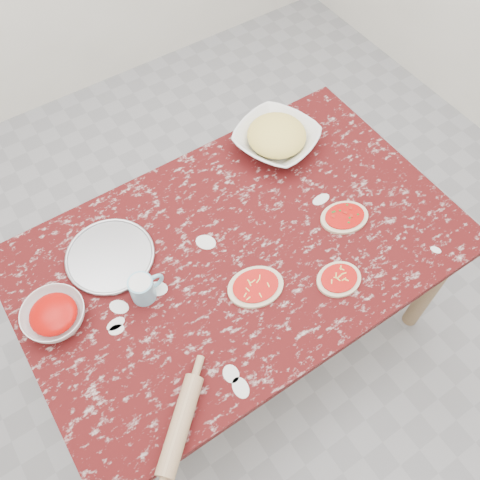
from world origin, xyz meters
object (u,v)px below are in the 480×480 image
object	(u,v)px
cheese_bowl	(276,139)
flour_mug	(143,288)
worktable	(240,259)
rolling_pin	(180,425)
pizza_tray	(110,257)
sauce_bowl	(55,316)

from	to	relation	value
cheese_bowl	flour_mug	distance (m)	0.84
worktable	cheese_bowl	size ratio (longest dim) A/B	4.98
flour_mug	rolling_pin	bearing A→B (deg)	-104.69
worktable	flour_mug	xyz separation A→B (m)	(-0.38, 0.02, 0.13)
pizza_tray	flour_mug	bearing A→B (deg)	-80.63
sauce_bowl	flour_mug	distance (m)	0.30
pizza_tray	flour_mug	size ratio (longest dim) A/B	2.46
worktable	sauce_bowl	bearing A→B (deg)	171.42
flour_mug	rolling_pin	size ratio (longest dim) A/B	0.43
flour_mug	rolling_pin	world-z (taller)	flour_mug
sauce_bowl	rolling_pin	bearing A→B (deg)	-72.09
cheese_bowl	flour_mug	size ratio (longest dim) A/B	2.54
pizza_tray	sauce_bowl	size ratio (longest dim) A/B	1.49
pizza_tray	rolling_pin	size ratio (longest dim) A/B	1.06
rolling_pin	worktable	bearing A→B (deg)	40.85
flour_mug	sauce_bowl	bearing A→B (deg)	164.33
worktable	flour_mug	world-z (taller)	flour_mug
worktable	sauce_bowl	xyz separation A→B (m)	(-0.66, 0.10, 0.12)
sauce_bowl	flour_mug	xyz separation A→B (m)	(0.29, -0.08, 0.02)
worktable	sauce_bowl	size ratio (longest dim) A/B	7.64
sauce_bowl	flour_mug	size ratio (longest dim) A/B	1.66
pizza_tray	sauce_bowl	xyz separation A→B (m)	(-0.25, -0.12, 0.03)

